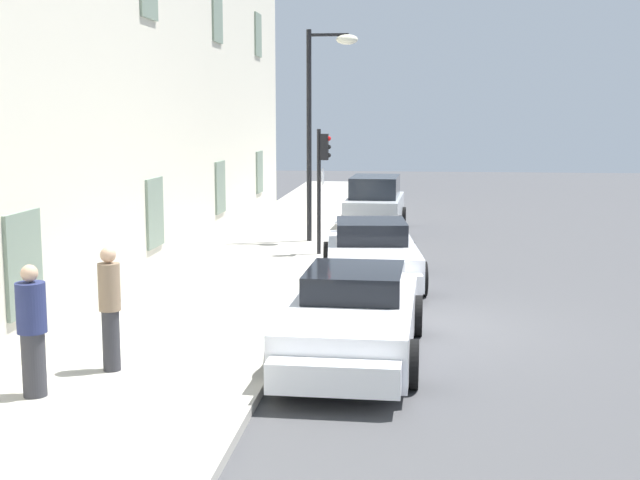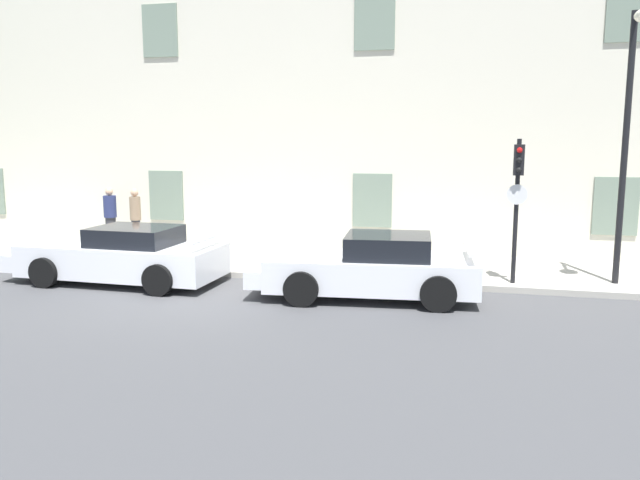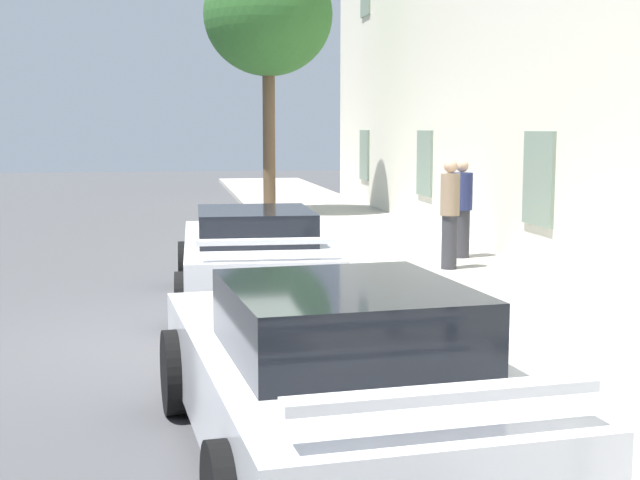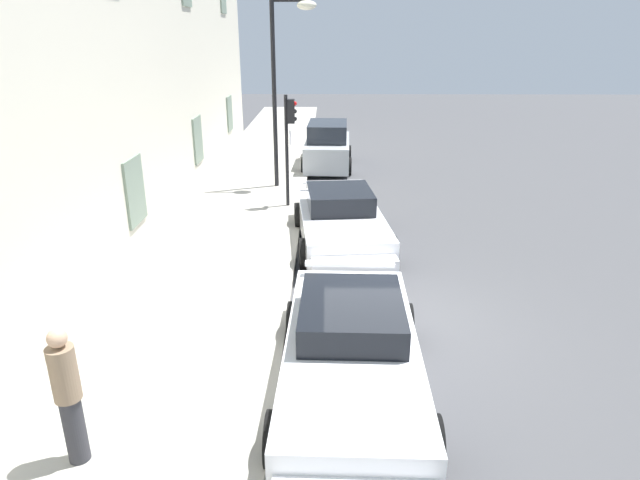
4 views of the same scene
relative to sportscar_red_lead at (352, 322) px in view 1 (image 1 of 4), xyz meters
The scene contains 9 objects.
ground_plane 2.34m from the sportscar_red_lead, 22.28° to the right, with size 80.00×80.00×0.00m, color #444447.
sidewalk 3.59m from the sportscar_red_lead, 53.95° to the left, with size 60.00×3.64×0.14m, color #A8A399.
sportscar_red_lead is the anchor object (origin of this frame).
sportscar_yellow_flank 5.90m from the sportscar_red_lead, ahead, with size 4.91×2.47×1.35m.
hatchback_parked 14.49m from the sportscar_red_lead, ahead, with size 3.99×1.95×1.74m.
traffic_light 9.26m from the sportscar_red_lead, ahead, with size 0.44×0.36×3.19m.
street_lamp 11.87m from the sportscar_red_lead, ahead, with size 0.44×1.42×5.85m.
pedestrian_admiring 3.60m from the sportscar_red_lead, 112.46° to the left, with size 0.38×0.38×1.77m.
pedestrian_strolling 4.68m from the sportscar_red_lead, 123.19° to the left, with size 0.53×0.53×1.72m.
Camera 1 is at (-14.88, -0.07, 3.77)m, focal length 48.48 mm.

